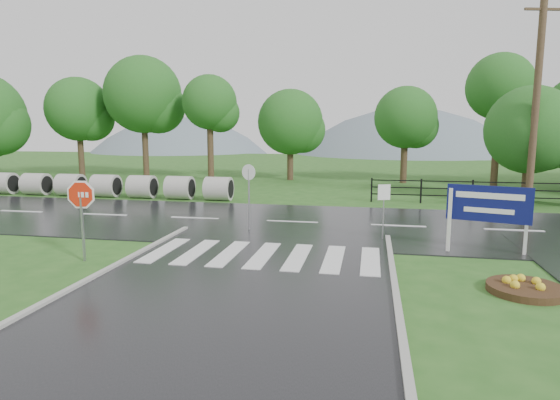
# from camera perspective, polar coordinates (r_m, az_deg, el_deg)

# --- Properties ---
(ground) EXTENTS (120.00, 120.00, 0.00)m
(ground) POSITION_cam_1_polar(r_m,az_deg,el_deg) (8.87, -9.71, -15.43)
(ground) COLOR #2A5C1E
(ground) RESTS_ON ground
(main_road) EXTENTS (90.00, 8.00, 0.04)m
(main_road) POSITION_cam_1_polar(r_m,az_deg,el_deg) (18.16, 1.50, -2.79)
(main_road) COLOR black
(main_road) RESTS_ON ground
(crosswalk) EXTENTS (6.50, 2.80, 0.02)m
(crosswalk) POSITION_cam_1_polar(r_m,az_deg,el_deg) (13.37, -2.09, -6.71)
(crosswalk) COLOR silver
(crosswalk) RESTS_ON ground
(fence_west) EXTENTS (9.58, 0.08, 1.20)m
(fence_west) POSITION_cam_1_polar(r_m,az_deg,el_deg) (24.21, 22.42, 1.16)
(fence_west) COLOR black
(fence_west) RESTS_ON ground
(hills) EXTENTS (102.00, 48.00, 48.00)m
(hills) POSITION_cam_1_polar(r_m,az_deg,el_deg) (75.03, 11.16, -6.30)
(hills) COLOR slate
(hills) RESTS_ON ground
(treeline) EXTENTS (83.20, 5.20, 10.00)m
(treeline) POSITION_cam_1_polar(r_m,az_deg,el_deg) (31.82, 7.48, 2.07)
(treeline) COLOR #1D5B1C
(treeline) RESTS_ON ground
(culvert_pipes) EXTENTS (13.90, 1.20, 1.20)m
(culvert_pipes) POSITION_cam_1_polar(r_m,az_deg,el_deg) (26.66, -20.46, 1.63)
(culvert_pipes) COLOR #9E9B93
(culvert_pipes) RESTS_ON ground
(stop_sign) EXTENTS (1.05, 0.14, 2.38)m
(stop_sign) POSITION_cam_1_polar(r_m,az_deg,el_deg) (13.72, -23.09, -0.11)
(stop_sign) COLOR #939399
(stop_sign) RESTS_ON ground
(estate_billboard) EXTENTS (2.21, 0.71, 2.00)m
(estate_billboard) POSITION_cam_1_polar(r_m,az_deg,el_deg) (14.68, 24.07, -0.83)
(estate_billboard) COLOR silver
(estate_billboard) RESTS_ON ground
(flower_bed) EXTENTS (1.63, 1.63, 0.33)m
(flower_bed) POSITION_cam_1_polar(r_m,az_deg,el_deg) (11.88, 27.75, -9.40)
(flower_bed) COLOR #332111
(flower_bed) RESTS_ON ground
(reg_sign_small) EXTENTS (0.39, 0.15, 1.84)m
(reg_sign_small) POSITION_cam_1_polar(r_m,az_deg,el_deg) (15.41, 12.54, -0.02)
(reg_sign_small) COLOR #939399
(reg_sign_small) RESTS_ON ground
(reg_sign_round) EXTENTS (0.53, 0.20, 2.38)m
(reg_sign_round) POSITION_cam_1_polar(r_m,az_deg,el_deg) (16.52, -3.82, 1.29)
(reg_sign_round) COLOR #939399
(reg_sign_round) RESTS_ON ground
(utility_pole_east) EXTENTS (1.66, 0.52, 9.48)m
(utility_pole_east) POSITION_cam_1_polar(r_m,az_deg,el_deg) (24.16, 28.76, 10.49)
(utility_pole_east) COLOR #473523
(utility_pole_east) RESTS_ON ground
(entrance_tree_left) EXTENTS (4.30, 4.30, 5.71)m
(entrance_tree_left) POSITION_cam_1_polar(r_m,az_deg,el_deg) (26.18, 28.23, 7.51)
(entrance_tree_left) COLOR #3D2B1C
(entrance_tree_left) RESTS_ON ground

